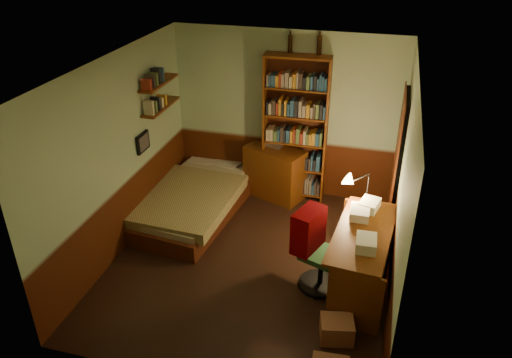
% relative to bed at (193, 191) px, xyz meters
% --- Properties ---
extents(floor, '(3.50, 4.00, 0.02)m').
position_rel_bed_xyz_m(floor, '(1.19, -0.97, -0.35)').
color(floor, black).
rests_on(floor, ground).
extents(ceiling, '(3.50, 4.00, 0.02)m').
position_rel_bed_xyz_m(ceiling, '(1.19, -0.97, 2.27)').
color(ceiling, silver).
rests_on(ceiling, wall_back).
extents(wall_back, '(3.50, 0.02, 2.60)m').
position_rel_bed_xyz_m(wall_back, '(1.19, 1.04, 0.96)').
color(wall_back, '#9FBC95').
rests_on(wall_back, ground).
extents(wall_left, '(0.02, 4.00, 2.60)m').
position_rel_bed_xyz_m(wall_left, '(-0.57, -0.97, 0.96)').
color(wall_left, '#9FBC95').
rests_on(wall_left, ground).
extents(wall_right, '(0.02, 4.00, 2.60)m').
position_rel_bed_xyz_m(wall_right, '(2.95, -0.97, 0.96)').
color(wall_right, '#9FBC95').
rests_on(wall_right, ground).
extents(wall_front, '(3.50, 0.02, 2.60)m').
position_rel_bed_xyz_m(wall_front, '(1.19, -2.98, 0.96)').
color(wall_front, '#9FBC95').
rests_on(wall_front, ground).
extents(doorway, '(0.06, 0.90, 2.00)m').
position_rel_bed_xyz_m(doorway, '(2.91, 0.33, 0.66)').
color(doorway, black).
rests_on(doorway, ground).
extents(door_trim, '(0.02, 0.98, 2.08)m').
position_rel_bed_xyz_m(door_trim, '(2.88, 0.33, 0.66)').
color(door_trim, '#471D0D').
rests_on(door_trim, ground).
extents(bed, '(1.47, 2.42, 0.68)m').
position_rel_bed_xyz_m(bed, '(0.00, 0.00, 0.00)').
color(bed, olive).
rests_on(bed, ground).
extents(dresser, '(1.03, 0.77, 0.82)m').
position_rel_bed_xyz_m(dresser, '(1.08, 0.79, 0.07)').
color(dresser, '#5E2D0F').
rests_on(dresser, ground).
extents(mini_stereo, '(0.31, 0.27, 0.15)m').
position_rel_bed_xyz_m(mini_stereo, '(1.03, 0.92, 0.55)').
color(mini_stereo, '#B2B2B7').
rests_on(mini_stereo, dresser).
extents(bookshelf, '(0.99, 0.34, 2.27)m').
position_rel_bed_xyz_m(bookshelf, '(1.37, 0.88, 0.80)').
color(bookshelf, '#5E2D0F').
rests_on(bookshelf, ground).
extents(bottle_left, '(0.08, 0.08, 0.25)m').
position_rel_bed_xyz_m(bottle_left, '(1.23, 0.99, 2.06)').
color(bottle_left, black).
rests_on(bottle_left, bookshelf).
extents(bottle_right, '(0.09, 0.09, 0.26)m').
position_rel_bed_xyz_m(bottle_right, '(1.64, 0.99, 2.06)').
color(bottle_right, black).
rests_on(bottle_right, bookshelf).
extents(desk, '(0.77, 1.56, 0.81)m').
position_rel_bed_xyz_m(desk, '(2.59, -1.11, 0.06)').
color(desk, '#5E2D0F').
rests_on(desk, ground).
extents(paper_stack, '(0.28, 0.33, 0.12)m').
position_rel_bed_xyz_m(paper_stack, '(2.61, -0.58, 0.53)').
color(paper_stack, silver).
rests_on(paper_stack, desk).
extents(desk_lamp, '(0.25, 0.25, 0.64)m').
position_rel_bed_xyz_m(desk_lamp, '(2.56, -0.39, 0.79)').
color(desk_lamp, black).
rests_on(desk_lamp, desk).
extents(office_chair, '(0.62, 0.58, 1.00)m').
position_rel_bed_xyz_m(office_chair, '(2.14, -1.22, 0.16)').
color(office_chair, '#2B5B30').
rests_on(office_chair, ground).
extents(red_jacket, '(0.39, 0.51, 0.53)m').
position_rel_bed_xyz_m(red_jacket, '(1.89, -1.02, 0.92)').
color(red_jacket, '#960309').
rests_on(red_jacket, office_chair).
extents(wall_shelf_lower, '(0.20, 0.90, 0.03)m').
position_rel_bed_xyz_m(wall_shelf_lower, '(-0.45, 0.13, 1.26)').
color(wall_shelf_lower, '#5E2D0F').
rests_on(wall_shelf_lower, wall_left).
extents(wall_shelf_upper, '(0.20, 0.90, 0.03)m').
position_rel_bed_xyz_m(wall_shelf_upper, '(-0.45, 0.13, 1.61)').
color(wall_shelf_upper, '#5E2D0F').
rests_on(wall_shelf_upper, wall_left).
extents(framed_picture, '(0.04, 0.32, 0.26)m').
position_rel_bed_xyz_m(framed_picture, '(-0.53, -0.37, 0.91)').
color(framed_picture, black).
rests_on(framed_picture, wall_left).
extents(cardboard_box_b, '(0.40, 0.35, 0.25)m').
position_rel_bed_xyz_m(cardboard_box_b, '(2.44, -2.02, -0.22)').
color(cardboard_box_b, '#A1664B').
rests_on(cardboard_box_b, ground).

